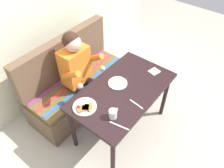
% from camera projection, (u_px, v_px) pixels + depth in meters
% --- Properties ---
extents(ground_plane, '(8.00, 8.00, 0.00)m').
position_uv_depth(ground_plane, '(121.00, 128.00, 2.89)').
color(ground_plane, '#B2AB9B').
extents(back_wall, '(4.40, 0.10, 2.60)m').
position_uv_depth(back_wall, '(36.00, 6.00, 2.54)').
color(back_wall, beige).
rests_on(back_wall, ground).
extents(table, '(1.20, 0.70, 0.73)m').
position_uv_depth(table, '(123.00, 95.00, 2.44)').
color(table, black).
rests_on(table, ground).
extents(couch, '(1.44, 0.56, 1.00)m').
position_uv_depth(couch, '(77.00, 85.00, 3.00)').
color(couch, brown).
rests_on(couch, ground).
extents(person, '(0.45, 0.61, 1.21)m').
position_uv_depth(person, '(80.00, 70.00, 2.60)').
color(person, orange).
rests_on(person, ground).
extents(plate_breakfast, '(0.24, 0.24, 0.05)m').
position_uv_depth(plate_breakfast, '(85.00, 107.00, 2.19)').
color(plate_breakfast, white).
rests_on(plate_breakfast, table).
extents(plate_eggs, '(0.21, 0.21, 0.04)m').
position_uv_depth(plate_eggs, '(118.00, 83.00, 2.44)').
color(plate_eggs, white).
rests_on(plate_eggs, table).
extents(coffee_mug, '(0.12, 0.08, 0.09)m').
position_uv_depth(coffee_mug, '(113.00, 114.00, 2.08)').
color(coffee_mug, white).
rests_on(coffee_mug, table).
extents(napkin, '(0.14, 0.13, 0.01)m').
position_uv_depth(napkin, '(154.00, 71.00, 2.59)').
color(napkin, silver).
rests_on(napkin, table).
extents(fork, '(0.03, 0.17, 0.00)m').
position_uv_depth(fork, '(136.00, 104.00, 2.23)').
color(fork, silver).
rests_on(fork, table).
extents(knife, '(0.05, 0.20, 0.00)m').
position_uv_depth(knife, '(119.00, 126.00, 2.04)').
color(knife, silver).
rests_on(knife, table).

